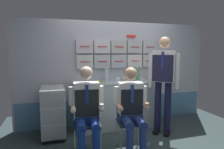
# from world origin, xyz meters

# --- Properties ---
(galley_bulkhead) EXTENTS (4.20, 0.14, 2.15)m
(galley_bulkhead) POSITION_xyz_m (0.00, 1.37, 1.08)
(galley_bulkhead) COLOR #AEB6C0
(galley_bulkhead) RESTS_ON ground
(galley_counter) EXTENTS (1.58, 0.53, 0.93)m
(galley_counter) POSITION_xyz_m (-0.17, 1.09, 0.47)
(galley_counter) COLOR #B1C0C3
(galley_counter) RESTS_ON ground
(service_trolley) EXTENTS (0.40, 0.65, 0.91)m
(service_trolley) POSITION_xyz_m (-1.35, 0.95, 0.49)
(service_trolley) COLOR black
(service_trolley) RESTS_ON ground
(folding_chair_left) EXTENTS (0.44, 0.44, 0.87)m
(folding_chair_left) POSITION_xyz_m (-0.86, 0.30, 0.54)
(folding_chair_left) COLOR #A8AAAF
(folding_chair_left) RESTS_ON ground
(crew_member_left) EXTENTS (0.52, 0.66, 1.32)m
(crew_member_left) POSITION_xyz_m (-0.88, 0.14, 0.74)
(crew_member_left) COLOR black
(crew_member_left) RESTS_ON ground
(folding_chair_right) EXTENTS (0.46, 0.46, 0.87)m
(folding_chair_right) POSITION_xyz_m (-0.20, 0.18, 0.54)
(folding_chair_right) COLOR #A8AAAF
(folding_chair_right) RESTS_ON ground
(crew_member_right) EXTENTS (0.51, 0.66, 1.30)m
(crew_member_right) POSITION_xyz_m (-0.22, 0.03, 0.72)
(crew_member_right) COLOR black
(crew_member_right) RESTS_ON ground
(crew_member_standing) EXTENTS (0.45, 0.44, 1.80)m
(crew_member_standing) POSITION_xyz_m (0.60, 0.51, 1.10)
(crew_member_standing) COLOR black
(crew_member_standing) RESTS_ON ground
(water_bottle_short) EXTENTS (0.07, 0.07, 0.28)m
(water_bottle_short) POSITION_xyz_m (0.39, 1.23, 1.06)
(water_bottle_short) COLOR #509858
(water_bottle_short) RESTS_ON galley_counter
(water_bottle_clear) EXTENTS (0.07, 0.07, 0.32)m
(water_bottle_clear) POSITION_xyz_m (-0.29, 1.20, 1.08)
(water_bottle_clear) COLOR silver
(water_bottle_clear) RESTS_ON galley_counter
(paper_cup_blue) EXTENTS (0.06, 0.06, 0.06)m
(paper_cup_blue) POSITION_xyz_m (0.02, 1.04, 0.96)
(paper_cup_blue) COLOR tan
(paper_cup_blue) RESTS_ON galley_counter
(coffee_cup_spare) EXTENTS (0.08, 0.08, 0.08)m
(coffee_cup_spare) POSITION_xyz_m (-0.06, 1.14, 0.97)
(coffee_cup_spare) COLOR white
(coffee_cup_spare) RESTS_ON galley_counter
(paper_cup_tan) EXTENTS (0.06, 0.06, 0.07)m
(paper_cup_tan) POSITION_xyz_m (0.09, 1.26, 0.97)
(paper_cup_tan) COLOR beige
(paper_cup_tan) RESTS_ON galley_counter
(coffee_cup_white) EXTENTS (0.07, 0.07, 0.06)m
(coffee_cup_white) POSITION_xyz_m (0.51, 1.27, 0.96)
(coffee_cup_white) COLOR silver
(coffee_cup_white) RESTS_ON galley_counter
(snack_banana) EXTENTS (0.17, 0.10, 0.04)m
(snack_banana) POSITION_xyz_m (-0.48, 1.13, 0.95)
(snack_banana) COLOR yellow
(snack_banana) RESTS_ON galley_counter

